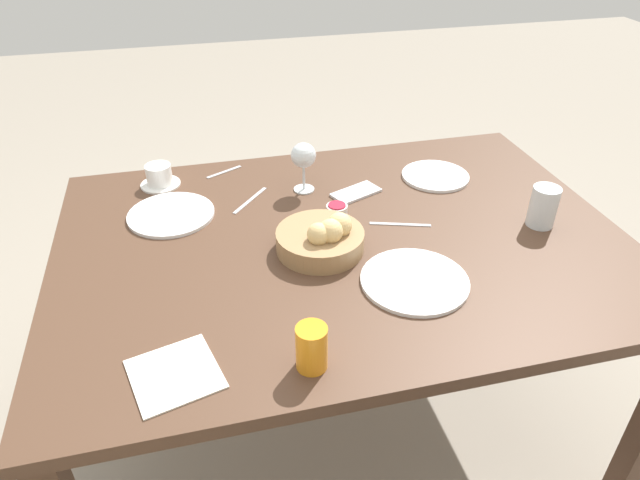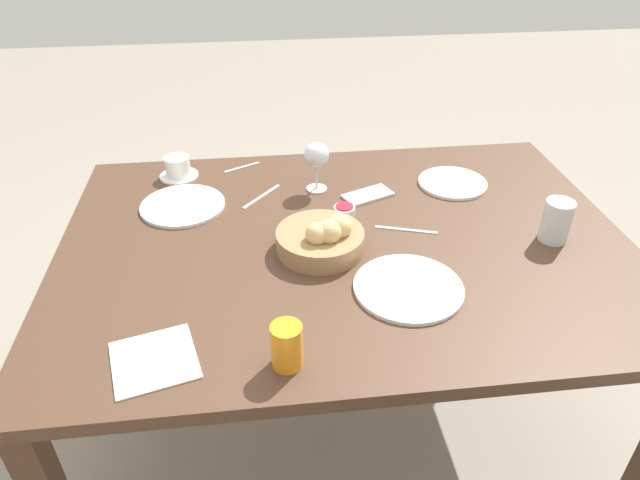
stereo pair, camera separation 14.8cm
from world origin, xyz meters
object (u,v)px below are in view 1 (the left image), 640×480
plate_far_center (415,281)px  wine_glass (303,157)px  bread_basket (322,239)px  fork_silver (400,224)px  coffee_cup (159,176)px  plate_near_left (435,176)px  spoon_coffee (224,172)px  jam_bowl_berry (337,209)px  knife_silver (250,200)px  plate_near_right (171,214)px  juice_glass (312,348)px  cell_phone (356,193)px  water_tumbler (543,206)px  napkin (175,374)px

plate_far_center → wine_glass: wine_glass is taller
bread_basket → fork_silver: (-0.24, -0.07, -0.04)m
wine_glass → coffee_cup: wine_glass is taller
bread_basket → plate_far_center: size_ratio=0.87×
plate_far_center → wine_glass: 0.55m
plate_near_left → spoon_coffee: size_ratio=1.79×
jam_bowl_berry → coffee_cup: bearing=-30.9°
fork_silver → knife_silver: same height
bread_basket → spoon_coffee: (0.20, -0.51, -0.04)m
coffee_cup → fork_silver: bearing=148.5°
bread_basket → plate_near_right: size_ratio=0.93×
plate_near_right → knife_silver: (-0.23, -0.03, -0.00)m
wine_glass → jam_bowl_berry: wine_glass is taller
plate_near_right → juice_glass: 0.71m
cell_phone → water_tumbler: bearing=147.2°
juice_glass → cell_phone: 0.72m
bread_basket → wine_glass: (-0.02, -0.33, 0.08)m
plate_far_center → juice_glass: 0.37m
bread_basket → fork_silver: size_ratio=1.38×
spoon_coffee → coffee_cup: bearing=11.3°
bread_basket → cell_phone: (-0.17, -0.27, -0.03)m
spoon_coffee → cell_phone: 0.45m
plate_near_right → plate_far_center: bearing=141.1°
coffee_cup → knife_silver: size_ratio=0.89×
plate_far_center → knife_silver: size_ratio=1.91×
water_tumbler → coffee_cup: 1.14m
plate_near_right → juice_glass: size_ratio=2.45×
jam_bowl_berry → fork_silver: jam_bowl_berry is taller
plate_near_left → wine_glass: bearing=-2.4°
coffee_cup → knife_silver: bearing=147.7°
plate_near_right → fork_silver: bearing=162.1°
plate_near_right → water_tumbler: bearing=163.8°
juice_glass → cell_phone: size_ratio=0.60×
water_tumbler → fork_silver: size_ratio=0.70×
bread_basket → jam_bowl_berry: (-0.09, -0.17, -0.02)m
juice_glass → fork_silver: size_ratio=0.60×
jam_bowl_berry → spoon_coffee: size_ratio=0.52×
knife_silver → napkin: (0.24, 0.66, 0.00)m
juice_glass → spoon_coffee: size_ratio=0.84×
juice_glass → wine_glass: 0.74m
water_tumbler → knife_silver: size_ratio=0.84×
coffee_cup → fork_silver: (-0.65, 0.40, -0.03)m
plate_near_right → cell_phone: plate_near_right is taller
water_tumbler → spoon_coffee: size_ratio=0.97×
plate_near_right → jam_bowl_berry: bearing=168.1°
spoon_coffee → cell_phone: cell_phone is taller
plate_near_right → jam_bowl_berry: jam_bowl_berry is taller
cell_phone → plate_near_left: bearing=-171.2°
juice_glass → fork_silver: (-0.36, -0.46, -0.05)m
plate_near_right → plate_far_center: (-0.57, 0.46, -0.00)m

